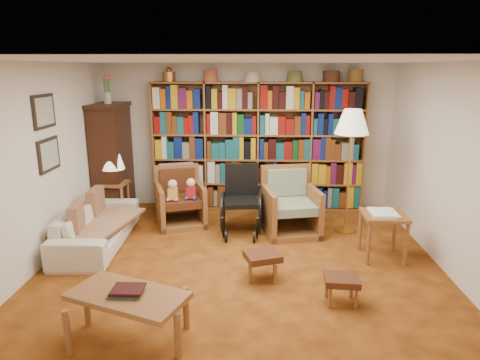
{
  "coord_description": "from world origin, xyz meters",
  "views": [
    {
      "loc": [
        0.18,
        -4.97,
        2.43
      ],
      "look_at": [
        -0.04,
        0.6,
        0.96
      ],
      "focal_mm": 32.0,
      "sensor_mm": 36.0,
      "label": 1
    }
  ],
  "objects_px": {
    "side_table_papers": "(384,221)",
    "footstool_a": "(263,258)",
    "side_table_lamp": "(115,192)",
    "footstool_b": "(342,281)",
    "coffee_table": "(128,299)",
    "armchair_leather": "(182,200)",
    "wheelchair": "(241,202)",
    "floor_lamp": "(352,127)",
    "sofa": "(97,226)",
    "armchair_sage": "(290,207)"
  },
  "relations": [
    {
      "from": "side_table_papers",
      "to": "footstool_a",
      "type": "distance_m",
      "value": 1.71
    },
    {
      "from": "side_table_lamp",
      "to": "side_table_papers",
      "type": "distance_m",
      "value": 4.22
    },
    {
      "from": "side_table_lamp",
      "to": "footstool_b",
      "type": "height_order",
      "value": "side_table_lamp"
    },
    {
      "from": "coffee_table",
      "to": "armchair_leather",
      "type": "bearing_deg",
      "value": 91.0
    },
    {
      "from": "wheelchair",
      "to": "floor_lamp",
      "type": "bearing_deg",
      "value": 2.4
    },
    {
      "from": "sofa",
      "to": "armchair_leather",
      "type": "relative_size",
      "value": 1.98
    },
    {
      "from": "floor_lamp",
      "to": "side_table_papers",
      "type": "distance_m",
      "value": 1.46
    },
    {
      "from": "armchair_leather",
      "to": "coffee_table",
      "type": "height_order",
      "value": "armchair_leather"
    },
    {
      "from": "sofa",
      "to": "side_table_lamp",
      "type": "distance_m",
      "value": 1.12
    },
    {
      "from": "sofa",
      "to": "armchair_sage",
      "type": "bearing_deg",
      "value": -79.04
    },
    {
      "from": "floor_lamp",
      "to": "coffee_table",
      "type": "height_order",
      "value": "floor_lamp"
    },
    {
      "from": "footstool_a",
      "to": "side_table_papers",
      "type": "bearing_deg",
      "value": 22.75
    },
    {
      "from": "armchair_sage",
      "to": "wheelchair",
      "type": "relative_size",
      "value": 0.95
    },
    {
      "from": "footstool_b",
      "to": "side_table_lamp",
      "type": "bearing_deg",
      "value": 141.78
    },
    {
      "from": "side_table_lamp",
      "to": "footstool_a",
      "type": "distance_m",
      "value": 3.18
    },
    {
      "from": "sofa",
      "to": "side_table_lamp",
      "type": "xyz_separation_m",
      "value": [
        -0.1,
        1.1,
        0.17
      ]
    },
    {
      "from": "armchair_leather",
      "to": "side_table_papers",
      "type": "xyz_separation_m",
      "value": [
        2.84,
        -1.24,
        0.14
      ]
    },
    {
      "from": "floor_lamp",
      "to": "side_table_papers",
      "type": "height_order",
      "value": "floor_lamp"
    },
    {
      "from": "sofa",
      "to": "coffee_table",
      "type": "distance_m",
      "value": 2.44
    },
    {
      "from": "armchair_leather",
      "to": "wheelchair",
      "type": "distance_m",
      "value": 1.04
    },
    {
      "from": "floor_lamp",
      "to": "footstool_a",
      "type": "xyz_separation_m",
      "value": [
        -1.28,
        -1.59,
        -1.33
      ]
    },
    {
      "from": "coffee_table",
      "to": "wheelchair",
      "type": "bearing_deg",
      "value": 71.56
    },
    {
      "from": "wheelchair",
      "to": "armchair_leather",
      "type": "bearing_deg",
      "value": 158.77
    },
    {
      "from": "sofa",
      "to": "footstool_b",
      "type": "xyz_separation_m",
      "value": [
        3.14,
        -1.45,
        -0.03
      ]
    },
    {
      "from": "wheelchair",
      "to": "side_table_lamp",
      "type": "bearing_deg",
      "value": 165.6
    },
    {
      "from": "footstool_a",
      "to": "coffee_table",
      "type": "xyz_separation_m",
      "value": [
        -1.22,
        -1.22,
        0.15
      ]
    },
    {
      "from": "armchair_sage",
      "to": "wheelchair",
      "type": "bearing_deg",
      "value": -173.56
    },
    {
      "from": "side_table_lamp",
      "to": "footstool_b",
      "type": "relative_size",
      "value": 1.6
    },
    {
      "from": "footstool_a",
      "to": "sofa",
      "type": "bearing_deg",
      "value": 157.53
    },
    {
      "from": "wheelchair",
      "to": "footstool_a",
      "type": "relative_size",
      "value": 2.14
    },
    {
      "from": "armchair_leather",
      "to": "footstool_b",
      "type": "distance_m",
      "value": 3.18
    },
    {
      "from": "armchair_sage",
      "to": "floor_lamp",
      "type": "distance_m",
      "value": 1.49
    },
    {
      "from": "side_table_lamp",
      "to": "footstool_a",
      "type": "height_order",
      "value": "side_table_lamp"
    },
    {
      "from": "armchair_leather",
      "to": "floor_lamp",
      "type": "height_order",
      "value": "floor_lamp"
    },
    {
      "from": "floor_lamp",
      "to": "coffee_table",
      "type": "distance_m",
      "value": 3.94
    },
    {
      "from": "footstool_b",
      "to": "sofa",
      "type": "bearing_deg",
      "value": 155.24
    },
    {
      "from": "armchair_sage",
      "to": "wheelchair",
      "type": "xyz_separation_m",
      "value": [
        -0.75,
        -0.08,
        0.1
      ]
    },
    {
      "from": "footstool_b",
      "to": "coffee_table",
      "type": "relative_size",
      "value": 0.33
    },
    {
      "from": "footstool_b",
      "to": "footstool_a",
      "type": "bearing_deg",
      "value": 149.29
    },
    {
      "from": "footstool_b",
      "to": "armchair_leather",
      "type": "bearing_deg",
      "value": 131.38
    },
    {
      "from": "wheelchair",
      "to": "footstool_a",
      "type": "bearing_deg",
      "value": -78.6
    },
    {
      "from": "side_table_papers",
      "to": "side_table_lamp",
      "type": "bearing_deg",
      "value": 160.56
    },
    {
      "from": "armchair_leather",
      "to": "footstool_b",
      "type": "height_order",
      "value": "armchair_leather"
    },
    {
      "from": "floor_lamp",
      "to": "footstool_b",
      "type": "distance_m",
      "value": 2.52
    },
    {
      "from": "wheelchair",
      "to": "side_table_papers",
      "type": "xyz_separation_m",
      "value": [
        1.87,
        -0.86,
        0.05
      ]
    },
    {
      "from": "armchair_sage",
      "to": "footstool_b",
      "type": "bearing_deg",
      "value": -79.54
    },
    {
      "from": "armchair_sage",
      "to": "side_table_papers",
      "type": "distance_m",
      "value": 1.48
    },
    {
      "from": "floor_lamp",
      "to": "footstool_a",
      "type": "relative_size",
      "value": 3.86
    },
    {
      "from": "armchair_sage",
      "to": "sofa",
      "type": "bearing_deg",
      "value": -166.78
    },
    {
      "from": "sofa",
      "to": "side_table_papers",
      "type": "relative_size",
      "value": 2.95
    }
  ]
}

